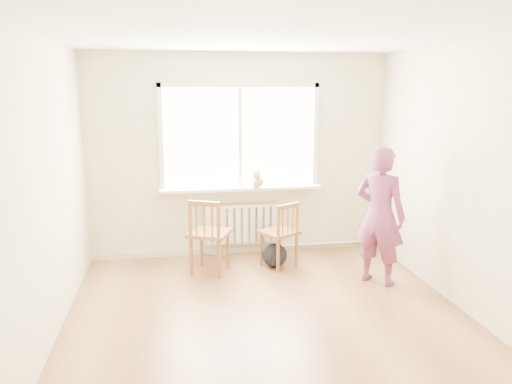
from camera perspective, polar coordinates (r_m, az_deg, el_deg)
name	(u,v)px	position (r m, az deg, el deg)	size (l,w,h in m)	color
floor	(273,327)	(4.95, 1.94, -15.17)	(4.50, 4.50, 0.00)	#9B703F
ceiling	(275,33)	(4.43, 2.19, 17.67)	(4.50, 4.50, 0.00)	white
back_wall	(240,156)	(6.69, -1.87, 4.13)	(4.00, 0.01, 2.70)	beige
window	(240,133)	(6.63, -1.86, 6.78)	(2.12, 0.05, 1.42)	white
windowsill	(241,188)	(6.65, -1.71, 0.42)	(2.15, 0.22, 0.04)	white
radiator	(241,223)	(6.79, -1.71, -3.61)	(1.00, 0.12, 0.55)	white
heating_pipe	(328,243)	(7.19, 8.24, -5.82)	(0.04, 0.04, 1.40)	silver
baseboard	(241,250)	(6.98, -1.78, -6.61)	(4.00, 0.03, 0.08)	beige
chair_left	(208,236)	(6.12, -5.49, -5.04)	(0.61, 0.60, 0.94)	#95592B
chair_right	(281,235)	(6.33, 2.93, -4.88)	(0.56, 0.56, 0.85)	#95592B
person	(380,216)	(5.91, 13.99, -2.63)	(0.59, 0.39, 1.62)	#CB434B
cat	(257,179)	(6.58, 0.15, 1.46)	(0.24, 0.40, 0.28)	#D0BB8E
backpack	(275,255)	(6.39, 2.16, -7.25)	(0.31, 0.24, 0.31)	black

